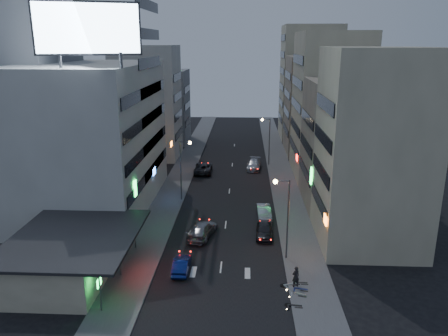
# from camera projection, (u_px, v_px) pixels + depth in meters

# --- Properties ---
(ground) EXTENTS (180.00, 180.00, 0.00)m
(ground) POSITION_uv_depth(u_px,v_px,m) (218.00, 290.00, 37.32)
(ground) COLOR black
(ground) RESTS_ON ground
(sidewalk_left) EXTENTS (4.00, 120.00, 0.12)m
(sidewalk_left) POSITION_uv_depth(u_px,v_px,m) (178.00, 181.00, 66.47)
(sidewalk_left) COLOR #4C4C4F
(sidewalk_left) RESTS_ON ground
(sidewalk_right) EXTENTS (4.00, 120.00, 0.12)m
(sidewalk_right) POSITION_uv_depth(u_px,v_px,m) (283.00, 183.00, 65.73)
(sidewalk_right) COLOR #4C4C4F
(sidewalk_right) RESTS_ON ground
(food_court) EXTENTS (11.00, 13.00, 3.88)m
(food_court) POSITION_uv_depth(u_px,v_px,m) (66.00, 255.00, 39.34)
(food_court) COLOR beige
(food_court) RESTS_ON ground
(white_building) EXTENTS (14.00, 24.00, 18.00)m
(white_building) POSITION_uv_depth(u_px,v_px,m) (93.00, 137.00, 54.82)
(white_building) COLOR beige
(white_building) RESTS_ON ground
(grey_tower) EXTENTS (10.00, 14.00, 34.00)m
(grey_tower) POSITION_uv_depth(u_px,v_px,m) (27.00, 70.00, 55.90)
(grey_tower) COLOR slate
(grey_tower) RESTS_ON ground
(shophouse_near) EXTENTS (10.00, 11.00, 20.00)m
(shophouse_near) POSITION_uv_depth(u_px,v_px,m) (373.00, 150.00, 43.94)
(shophouse_near) COLOR beige
(shophouse_near) RESTS_ON ground
(shophouse_mid) EXTENTS (11.00, 12.00, 16.00)m
(shophouse_mid) POSITION_uv_depth(u_px,v_px,m) (350.00, 144.00, 55.51)
(shophouse_mid) COLOR tan
(shophouse_mid) RESTS_ON ground
(shophouse_far) EXTENTS (10.00, 14.00, 22.00)m
(shophouse_far) POSITION_uv_depth(u_px,v_px,m) (329.00, 106.00, 67.18)
(shophouse_far) COLOR beige
(shophouse_far) RESTS_ON ground
(far_left_a) EXTENTS (11.00, 10.00, 20.00)m
(far_left_a) POSITION_uv_depth(u_px,v_px,m) (147.00, 103.00, 78.47)
(far_left_a) COLOR beige
(far_left_a) RESTS_ON ground
(far_left_b) EXTENTS (12.00, 10.00, 15.00)m
(far_left_b) POSITION_uv_depth(u_px,v_px,m) (159.00, 106.00, 91.66)
(far_left_b) COLOR slate
(far_left_b) RESTS_ON ground
(far_right_a) EXTENTS (11.00, 12.00, 18.00)m
(far_right_a) POSITION_uv_depth(u_px,v_px,m) (316.00, 106.00, 82.11)
(far_right_a) COLOR tan
(far_right_a) RESTS_ON ground
(far_right_b) EXTENTS (12.00, 12.00, 24.00)m
(far_right_b) POSITION_uv_depth(u_px,v_px,m) (309.00, 83.00, 94.70)
(far_right_b) COLOR beige
(far_right_b) RESTS_ON ground
(billboard) EXTENTS (9.52, 3.75, 6.20)m
(billboard) POSITION_uv_depth(u_px,v_px,m) (88.00, 29.00, 41.51)
(billboard) COLOR #595B60
(billboard) RESTS_ON white_building
(street_lamp_right_near) EXTENTS (1.60, 0.44, 8.02)m
(street_lamp_right_near) POSITION_uv_depth(u_px,v_px,m) (284.00, 207.00, 41.33)
(street_lamp_right_near) COLOR #595B60
(street_lamp_right_near) RESTS_ON sidewalk_right
(street_lamp_left) EXTENTS (1.60, 0.44, 8.02)m
(street_lamp_left) POSITION_uv_depth(u_px,v_px,m) (184.00, 162.00, 57.23)
(street_lamp_left) COLOR #595B60
(street_lamp_left) RESTS_ON sidewalk_left
(street_lamp_right_far) EXTENTS (1.60, 0.44, 8.02)m
(street_lamp_right_far) POSITION_uv_depth(u_px,v_px,m) (267.00, 135.00, 73.96)
(street_lamp_right_far) COLOR #595B60
(street_lamp_right_far) RESTS_ON sidewalk_right
(parked_car_right_near) EXTENTS (1.95, 4.49, 1.51)m
(parked_car_right_near) POSITION_uv_depth(u_px,v_px,m) (264.00, 230.00, 47.50)
(parked_car_right_near) COLOR #282A2E
(parked_car_right_near) RESTS_ON ground
(parked_car_right_mid) EXTENTS (1.86, 4.69, 1.52)m
(parked_car_right_mid) POSITION_uv_depth(u_px,v_px,m) (264.00, 213.00, 52.39)
(parked_car_right_mid) COLOR #A7A9AF
(parked_car_right_mid) RESTS_ON ground
(parked_car_left) EXTENTS (2.80, 5.91, 1.63)m
(parked_car_left) POSITION_uv_depth(u_px,v_px,m) (203.00, 168.00, 70.87)
(parked_car_left) COLOR #28282D
(parked_car_left) RESTS_ON ground
(parked_car_right_far) EXTENTS (2.68, 5.52, 1.55)m
(parked_car_right_far) POSITION_uv_depth(u_px,v_px,m) (254.00, 165.00, 72.90)
(parked_car_right_far) COLOR #A8A9B0
(parked_car_right_far) RESTS_ON ground
(road_car_blue) EXTENTS (1.39, 3.99, 1.31)m
(road_car_blue) POSITION_uv_depth(u_px,v_px,m) (182.00, 265.00, 40.28)
(road_car_blue) COLOR navy
(road_car_blue) RESTS_ON ground
(road_car_silver) EXTENTS (3.42, 5.91, 1.61)m
(road_car_silver) POSITION_uv_depth(u_px,v_px,m) (202.00, 230.00, 47.42)
(road_car_silver) COLOR gray
(road_car_silver) RESTS_ON ground
(person) EXTENTS (0.82, 0.71, 1.90)m
(person) POSITION_uv_depth(u_px,v_px,m) (296.00, 277.00, 37.44)
(person) COLOR black
(person) RESTS_ON sidewalk_right
(scooter_black_a) EXTENTS (0.74, 1.79, 1.07)m
(scooter_black_a) POSITION_uv_depth(u_px,v_px,m) (303.00, 299.00, 34.86)
(scooter_black_a) COLOR black
(scooter_black_a) RESTS_ON sidewalk_right
(scooter_silver_a) EXTENTS (1.07, 2.00, 1.16)m
(scooter_silver_a) POSITION_uv_depth(u_px,v_px,m) (307.00, 288.00, 36.36)
(scooter_silver_a) COLOR #B4B9BD
(scooter_silver_a) RESTS_ON sidewalk_right
(scooter_blue) EXTENTS (0.97, 1.87, 1.09)m
(scooter_blue) POSITION_uv_depth(u_px,v_px,m) (309.00, 283.00, 37.13)
(scooter_blue) COLOR navy
(scooter_blue) RESTS_ON sidewalk_right
(scooter_black_b) EXTENTS (0.66, 1.79, 1.08)m
(scooter_black_b) POSITION_uv_depth(u_px,v_px,m) (308.00, 277.00, 38.21)
(scooter_black_b) COLOR black
(scooter_black_b) RESTS_ON sidewalk_right
(scooter_silver_b) EXTENTS (1.45, 2.11, 1.23)m
(scooter_silver_b) POSITION_uv_depth(u_px,v_px,m) (297.00, 275.00, 38.27)
(scooter_silver_b) COLOR #9EA1A5
(scooter_silver_b) RESTS_ON sidewalk_right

